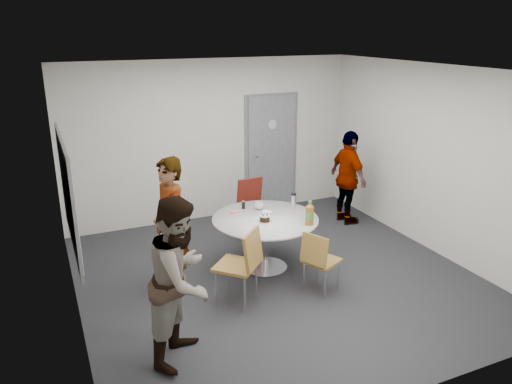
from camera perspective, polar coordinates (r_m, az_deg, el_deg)
name	(u,v)px	position (r m, az deg, el deg)	size (l,w,h in m)	color
floor	(277,277)	(6.77, 2.37, -9.66)	(5.00, 5.00, 0.00)	black
ceiling	(280,70)	(5.99, 2.72, 13.75)	(5.00, 5.00, 0.00)	silver
wall_back	(212,141)	(8.49, -5.05, 5.87)	(5.00, 5.00, 0.00)	beige
wall_left	(67,209)	(5.65, -20.82, -1.82)	(5.00, 5.00, 0.00)	beige
wall_right	(433,160)	(7.67, 19.54, 3.49)	(5.00, 5.00, 0.00)	beige
wall_front	(414,263)	(4.32, 17.63, -7.71)	(5.00, 5.00, 0.00)	beige
door	(271,153)	(8.95, 1.72, 4.47)	(1.02, 0.17, 2.12)	slate
whiteboard	(68,194)	(5.81, -20.69, -0.21)	(0.04, 1.90, 1.25)	slate
table	(268,225)	(6.73, 1.33, -3.77)	(1.43, 1.43, 1.07)	silver
chair_near_left	(244,260)	(5.90, -1.43, -7.74)	(0.66, 0.66, 0.95)	olive
chair_near_right	(318,257)	(6.23, 7.15, -7.40)	(0.54, 0.52, 0.81)	olive
chair_far	(253,202)	(7.83, -0.34, -1.11)	(0.47, 0.51, 0.93)	maroon
person_main	(170,226)	(6.21, -9.79, -3.84)	(0.63, 0.41, 1.73)	#A5C6EA
person_left	(181,279)	(4.97, -8.54, -9.86)	(0.83, 0.64, 1.70)	white
person_right	(348,178)	(8.43, 10.50, 1.60)	(0.93, 0.39, 1.58)	black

